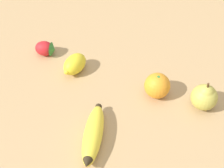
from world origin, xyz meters
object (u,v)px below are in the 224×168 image
at_px(strawberry, 46,49).
at_px(lemon, 75,64).
at_px(orange, 157,86).
at_px(pear, 204,96).
at_px(banana, 93,135).

distance_m(strawberry, lemon, 0.12).
xyz_separation_m(orange, pear, (0.07, 0.10, 0.00)).
relative_size(banana, strawberry, 2.39).
bearing_deg(pear, strawberry, -132.49).
xyz_separation_m(orange, strawberry, (-0.24, -0.25, -0.01)).
relative_size(pear, lemon, 0.92).
distance_m(orange, lemon, 0.24).
bearing_deg(banana, strawberry, -145.82).
distance_m(pear, lemon, 0.36).
bearing_deg(banana, pear, 117.68).
xyz_separation_m(banana, lemon, (-0.24, 0.01, 0.00)).
bearing_deg(lemon, strawberry, -145.32).
xyz_separation_m(banana, strawberry, (-0.33, -0.05, 0.00)).
relative_size(orange, pear, 0.80).
distance_m(banana, lemon, 0.24).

